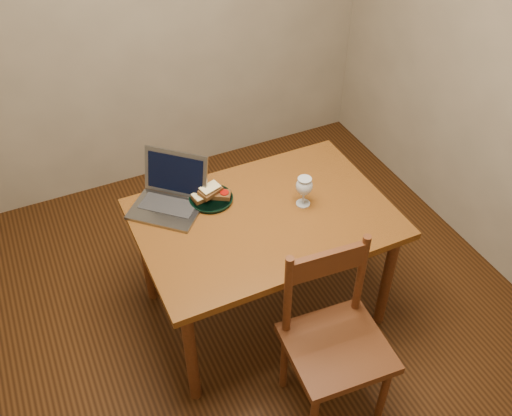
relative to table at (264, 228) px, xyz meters
name	(u,v)px	position (x,y,z in m)	size (l,w,h in m)	color
floor	(249,319)	(-0.11, -0.04, -0.66)	(3.20, 3.20, 0.02)	black
back_wall	(141,4)	(-0.11, 1.57, 0.65)	(3.20, 0.02, 2.60)	gray
table	(264,228)	(0.00, 0.00, 0.00)	(1.30, 0.90, 0.74)	#542C0E
chair	(336,335)	(0.04, -0.67, -0.13)	(0.49, 0.47, 0.49)	#41220D
plate	(211,199)	(-0.20, 0.23, 0.10)	(0.23, 0.23, 0.02)	black
sandwich_cheese	(203,196)	(-0.24, 0.24, 0.12)	(0.11, 0.07, 0.04)	#381E0C
sandwich_tomato	(219,194)	(-0.16, 0.22, 0.12)	(0.12, 0.07, 0.04)	#381E0C
sandwich_top	(210,190)	(-0.20, 0.24, 0.15)	(0.12, 0.07, 0.04)	#381E0C
milk_glass	(304,191)	(0.22, 0.00, 0.17)	(0.09, 0.09, 0.17)	white
laptop	(170,192)	(-0.40, 0.31, 0.15)	(0.48, 0.47, 0.25)	slate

